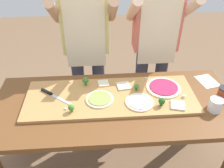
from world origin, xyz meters
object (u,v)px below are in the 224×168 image
(pizza_slice_near_left, at_px, (178,105))
(pizza_slice_center, at_px, (103,83))
(cheese_crumble_c, at_px, (184,96))
(chefs_knife, at_px, (51,94))
(broccoli_floret_back_mid, at_px, (136,87))
(pizza_slice_near_right, at_px, (124,86))
(flour_cup, at_px, (215,106))
(sauce_jar, at_px, (222,95))
(cook_left, at_px, (86,40))
(pizza_whole_white_garlic, at_px, (140,102))
(broccoli_floret_front_right, at_px, (71,108))
(cheese_crumble_a, at_px, (146,78))
(pizza_whole_pesto_green, at_px, (100,99))
(cheese_crumble_d, at_px, (66,109))
(broccoli_floret_front_mid, at_px, (86,81))
(cook_right, at_px, (155,38))
(cheese_crumble_b, at_px, (70,82))
(pizza_whole_beet_magenta, at_px, (164,87))
(broccoli_floret_front_left, at_px, (162,101))
(recipe_note, at_px, (207,81))
(prep_table, at_px, (115,113))

(pizza_slice_near_left, distance_m, pizza_slice_center, 0.59)
(cheese_crumble_c, bearing_deg, chefs_knife, 174.60)
(pizza_slice_center, relative_size, cheese_crumble_c, 4.11)
(broccoli_floret_back_mid, bearing_deg, pizza_slice_near_right, 151.03)
(flour_cup, xyz_separation_m, sauce_jar, (0.08, 0.08, 0.03))
(flour_cup, xyz_separation_m, cook_left, (-0.90, 0.77, 0.16))
(pizza_whole_white_garlic, height_order, broccoli_floret_front_right, broccoli_floret_front_right)
(pizza_whole_white_garlic, distance_m, cheese_crumble_a, 0.31)
(pizza_whole_white_garlic, bearing_deg, pizza_whole_pesto_green, 169.33)
(pizza_whole_pesto_green, bearing_deg, cheese_crumble_d, -160.04)
(broccoli_floret_front_mid, bearing_deg, broccoli_floret_front_right, -106.89)
(broccoli_floret_front_right, height_order, cheese_crumble_c, broccoli_floret_front_right)
(cook_left, bearing_deg, pizza_slice_center, -72.68)
(pizza_whole_white_garlic, height_order, cook_right, cook_right)
(pizza_slice_near_left, height_order, cook_left, cook_left)
(broccoli_floret_front_mid, relative_size, cheese_crumble_b, 4.81)
(pizza_whole_pesto_green, bearing_deg, cheese_crumble_a, 32.07)
(pizza_whole_beet_magenta, relative_size, cook_right, 0.16)
(pizza_whole_beet_magenta, xyz_separation_m, cook_right, (0.03, 0.52, 0.17))
(broccoli_floret_back_mid, height_order, cook_right, cook_right)
(pizza_whole_beet_magenta, distance_m, cook_left, 0.81)
(chefs_knife, bearing_deg, pizza_whole_beet_magenta, 1.46)
(pizza_slice_center, xyz_separation_m, broccoli_floret_front_left, (0.40, -0.29, 0.03))
(pizza_slice_center, height_order, recipe_note, pizza_slice_center)
(pizza_slice_near_right, height_order, cheese_crumble_d, same)
(pizza_whole_white_garlic, relative_size, cook_right, 0.12)
(pizza_slice_near_right, relative_size, broccoli_floret_front_right, 1.66)
(broccoli_floret_front_mid, bearing_deg, pizza_slice_center, 1.94)
(broccoli_floret_back_mid, distance_m, cheese_crumble_a, 0.18)
(pizza_slice_near_left, bearing_deg, pizza_whole_beet_magenta, 103.14)
(pizza_whole_pesto_green, height_order, broccoli_floret_back_mid, broccoli_floret_back_mid)
(cheese_crumble_b, bearing_deg, pizza_whole_white_garlic, -28.75)
(broccoli_floret_front_right, relative_size, flour_cup, 0.63)
(chefs_knife, bearing_deg, cook_right, 31.47)
(pizza_whole_beet_magenta, bearing_deg, cheese_crumble_d, -165.62)
(pizza_slice_center, bearing_deg, chefs_knife, -164.04)
(pizza_slice_near_right, bearing_deg, cheese_crumble_c, -20.27)
(broccoli_floret_front_mid, distance_m, cook_left, 0.46)
(broccoli_floret_front_mid, bearing_deg, sauce_jar, -14.54)
(pizza_slice_center, relative_size, cook_right, 0.05)
(cheese_crumble_a, height_order, sauce_jar, sauce_jar)
(flour_cup, bearing_deg, pizza_whole_beet_magenta, 140.95)
(pizza_whole_beet_magenta, height_order, pizza_slice_center, pizza_whole_beet_magenta)
(chefs_knife, bearing_deg, cook_left, 64.65)
(pizza_slice_near_left, relative_size, cook_right, 0.06)
(pizza_whole_pesto_green, xyz_separation_m, pizza_slice_center, (0.04, 0.19, -0.00))
(broccoli_floret_front_right, relative_size, cheese_crumble_d, 4.97)
(cook_left, bearing_deg, pizza_whole_pesto_green, -80.96)
(prep_table, xyz_separation_m, pizza_slice_near_left, (0.43, -0.09, 0.13))
(broccoli_floret_back_mid, bearing_deg, pizza_whole_beet_magenta, 1.82)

